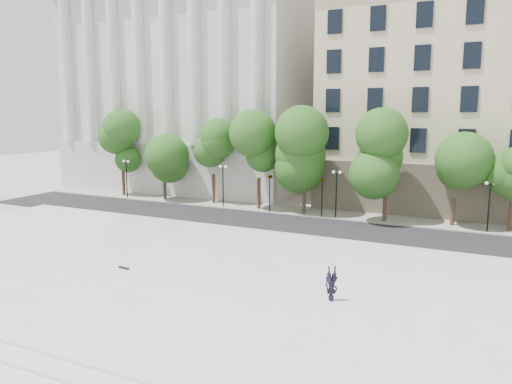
# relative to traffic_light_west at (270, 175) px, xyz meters

# --- Properties ---
(ground) EXTENTS (160.00, 160.00, 0.00)m
(ground) POSITION_rel_traffic_light_west_xyz_m (0.94, -22.30, -3.70)
(ground) COLOR #ADAAA3
(ground) RESTS_ON ground
(plaza) EXTENTS (44.00, 22.00, 0.45)m
(plaza) POSITION_rel_traffic_light_west_xyz_m (0.94, -19.30, -3.48)
(plaza) COLOR white
(plaza) RESTS_ON ground
(street) EXTENTS (60.00, 8.00, 0.02)m
(street) POSITION_rel_traffic_light_west_xyz_m (0.94, -4.30, -3.69)
(street) COLOR black
(street) RESTS_ON ground
(far_sidewalk) EXTENTS (60.00, 4.00, 0.12)m
(far_sidewalk) POSITION_rel_traffic_light_west_xyz_m (0.94, 1.70, -3.64)
(far_sidewalk) COLOR #A29F95
(far_sidewalk) RESTS_ON ground
(building_west) EXTENTS (31.50, 27.65, 25.60)m
(building_west) POSITION_rel_traffic_light_west_xyz_m (-16.06, 16.27, 9.18)
(building_west) COLOR silver
(building_west) RESTS_ON ground
(traffic_light_west) EXTENTS (0.96, 1.77, 4.20)m
(traffic_light_west) POSITION_rel_traffic_light_west_xyz_m (0.00, 0.00, 0.00)
(traffic_light_west) COLOR black
(traffic_light_west) RESTS_ON ground
(traffic_light_east) EXTENTS (0.69, 1.77, 4.20)m
(traffic_light_east) POSITION_rel_traffic_light_west_xyz_m (5.27, -0.00, -0.01)
(traffic_light_east) COLOR black
(traffic_light_east) RESTS_ON ground
(person_lying) EXTENTS (1.46, 1.82, 0.48)m
(person_lying) POSITION_rel_traffic_light_west_xyz_m (12.61, -20.23, -3.02)
(person_lying) COLOR black
(person_lying) RESTS_ON plaza
(skateboard) EXTENTS (0.81, 0.32, 0.08)m
(skateboard) POSITION_rel_traffic_light_west_xyz_m (-0.03, -20.80, -3.21)
(skateboard) COLOR black
(skateboard) RESTS_ON plaza
(street_trees) EXTENTS (43.34, 5.27, 7.98)m
(street_trees) POSITION_rel_traffic_light_west_xyz_m (1.29, 1.12, 1.67)
(street_trees) COLOR #382619
(street_trees) RESTS_ON ground
(lamp_posts) EXTENTS (37.74, 0.28, 4.41)m
(lamp_posts) POSITION_rel_traffic_light_west_xyz_m (0.58, 0.30, -0.73)
(lamp_posts) COLOR black
(lamp_posts) RESTS_ON ground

